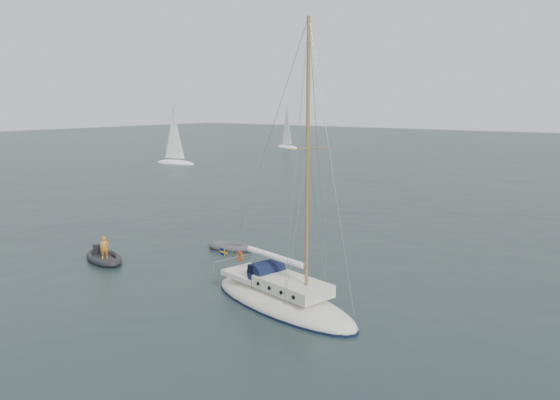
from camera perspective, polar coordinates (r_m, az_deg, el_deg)
The scene contains 6 objects.
ground at distance 25.52m, azimuth 3.71°, elevation -9.31°, with size 300.00×300.00×0.00m, color black.
sailboat at distance 23.16m, azimuth 0.25°, elevation -8.93°, with size 8.54×2.56×12.16m.
dinghy at distance 32.18m, azimuth -5.25°, elevation -4.87°, with size 2.73×1.23×0.39m.
rib at distance 31.29m, azimuth -17.93°, elevation -5.68°, with size 3.46×1.57×1.41m.
distant_yacht_a at distance 77.82m, azimuth -10.99°, elevation 6.35°, with size 6.30×3.36×8.34m.
distant_yacht_c at distance 103.40m, azimuth 0.72°, elevation 7.49°, with size 6.46×3.45×8.56m.
Camera 1 is at (12.94, -20.28, 8.50)m, focal length 35.00 mm.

